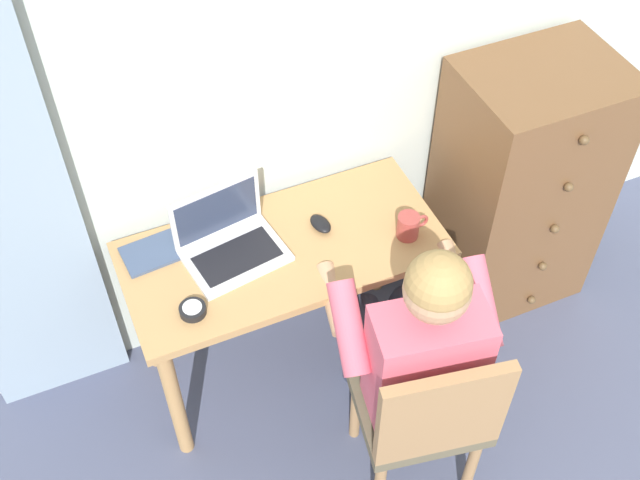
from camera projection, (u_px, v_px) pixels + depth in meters
wall_back at (339, 46)px, 2.72m from camera, size 4.80×0.05×2.50m
desk at (284, 269)px, 2.91m from camera, size 1.14×0.54×0.72m
dresser at (520, 187)px, 3.23m from camera, size 0.60×0.50×1.14m
chair at (426, 413)px, 2.64m from camera, size 0.48×0.47×0.88m
person_seated at (413, 338)px, 2.62m from camera, size 0.60×0.63×1.19m
laptop at (229, 241)px, 2.77m from camera, size 0.37×0.30×0.24m
computer_mouse at (321, 224)px, 2.87m from camera, size 0.08×0.11×0.03m
desk_clock at (193, 310)px, 2.62m from camera, size 0.09×0.09×0.03m
notebook_pad at (153, 253)px, 2.79m from camera, size 0.22×0.17×0.01m
coffee_mug at (409, 226)px, 2.82m from camera, size 0.12×0.08×0.09m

